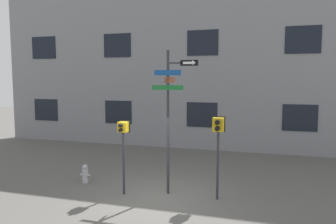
{
  "coord_description": "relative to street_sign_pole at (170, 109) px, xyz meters",
  "views": [
    {
      "loc": [
        3.16,
        -9.3,
        3.76
      ],
      "look_at": [
        0.19,
        0.7,
        2.69
      ],
      "focal_mm": 35.0,
      "sensor_mm": 36.0,
      "label": 1
    }
  ],
  "objects": [
    {
      "name": "pedestrian_signal_left",
      "position": [
        -1.43,
        -0.48,
        -0.93
      ],
      "size": [
        0.36,
        0.4,
        2.41
      ],
      "color": "#2D2D33",
      "rests_on": "ground_plane"
    },
    {
      "name": "ground_plane",
      "position": [
        -0.26,
        -0.69,
        -2.79
      ],
      "size": [
        60.0,
        60.0,
        0.0
      ],
      "primitive_type": "plane",
      "color": "#595651"
    },
    {
      "name": "street_sign_pole",
      "position": [
        0.0,
        0.0,
        0.0
      ],
      "size": [
        1.49,
        1.09,
        4.64
      ],
      "color": "#2D2D33",
      "rests_on": "ground_plane"
    },
    {
      "name": "pedestrian_signal_right",
      "position": [
        1.55,
        -0.08,
        -0.74
      ],
      "size": [
        0.39,
        0.4,
        2.59
      ],
      "color": "#2D2D33",
      "rests_on": "ground_plane"
    },
    {
      "name": "building_facade",
      "position": [
        -0.26,
        7.19,
        2.79
      ],
      "size": [
        24.0,
        0.63,
        11.17
      ],
      "color": "gray",
      "rests_on": "ground_plane"
    },
    {
      "name": "fire_hydrant",
      "position": [
        -3.25,
        0.19,
        -2.47
      ],
      "size": [
        0.39,
        0.23,
        0.68
      ],
      "color": "#A5A5A8",
      "rests_on": "ground_plane"
    }
  ]
}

